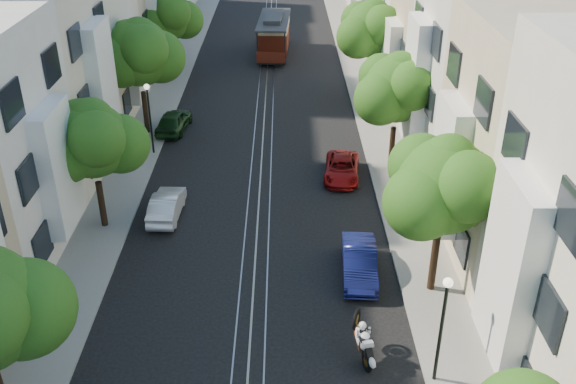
{
  "coord_description": "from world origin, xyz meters",
  "views": [
    {
      "loc": [
        1.24,
        -11.89,
        16.04
      ],
      "look_at": [
        1.45,
        13.34,
        2.2
      ],
      "focal_mm": 40.0,
      "sensor_mm": 36.0,
      "label": 1
    }
  ],
  "objects_px": {
    "tree_e_d": "(372,31)",
    "lamp_west": "(149,108)",
    "tree_w_d": "(169,17)",
    "parked_car_e_mid": "(359,262)",
    "lamp_east": "(443,315)",
    "sportbike_rider": "(363,339)",
    "tree_e_b": "(445,188)",
    "tree_e_c": "(398,90)",
    "parked_car_e_far": "(342,168)",
    "parked_car_w_mid": "(167,205)",
    "cable_car": "(274,33)",
    "tree_w_b": "(93,142)",
    "parked_car_w_far": "(174,121)",
    "tree_w_c": "(140,54)"
  },
  "relations": [
    {
      "from": "tree_w_c",
      "to": "parked_car_e_mid",
      "type": "bearing_deg",
      "value": -52.28
    },
    {
      "from": "tree_w_c",
      "to": "lamp_east",
      "type": "distance_m",
      "value": 25.01
    },
    {
      "from": "parked_car_w_mid",
      "to": "parked_car_w_far",
      "type": "distance_m",
      "value": 10.54
    },
    {
      "from": "tree_w_c",
      "to": "parked_car_e_mid",
      "type": "xyz_separation_m",
      "value": [
        11.54,
        -14.92,
        -4.42
      ]
    },
    {
      "from": "tree_e_c",
      "to": "cable_car",
      "type": "xyz_separation_m",
      "value": [
        -6.76,
        22.02,
        -2.79
      ]
    },
    {
      "from": "lamp_east",
      "to": "parked_car_e_mid",
      "type": "relative_size",
      "value": 1.05
    },
    {
      "from": "tree_w_b",
      "to": "parked_car_e_mid",
      "type": "height_order",
      "value": "tree_w_b"
    },
    {
      "from": "tree_w_b",
      "to": "tree_w_d",
      "type": "relative_size",
      "value": 0.96
    },
    {
      "from": "tree_e_c",
      "to": "tree_w_d",
      "type": "relative_size",
      "value": 1.0
    },
    {
      "from": "tree_w_d",
      "to": "parked_car_e_mid",
      "type": "height_order",
      "value": "tree_w_d"
    },
    {
      "from": "tree_e_c",
      "to": "tree_e_d",
      "type": "bearing_deg",
      "value": 90.0
    },
    {
      "from": "tree_w_d",
      "to": "sportbike_rider",
      "type": "distance_m",
      "value": 33.05
    },
    {
      "from": "lamp_east",
      "to": "cable_car",
      "type": "xyz_separation_m",
      "value": [
        -5.8,
        37.99,
        -1.04
      ]
    },
    {
      "from": "tree_e_b",
      "to": "tree_w_b",
      "type": "height_order",
      "value": "tree_e_b"
    },
    {
      "from": "parked_car_e_far",
      "to": "parked_car_w_far",
      "type": "height_order",
      "value": "parked_car_w_far"
    },
    {
      "from": "parked_car_w_mid",
      "to": "parked_car_e_mid",
      "type": "bearing_deg",
      "value": 153.09
    },
    {
      "from": "tree_w_d",
      "to": "parked_car_w_far",
      "type": "height_order",
      "value": "tree_w_d"
    },
    {
      "from": "parked_car_w_far",
      "to": "tree_e_c",
      "type": "bearing_deg",
      "value": 164.23
    },
    {
      "from": "lamp_east",
      "to": "parked_car_e_far",
      "type": "relative_size",
      "value": 1.06
    },
    {
      "from": "tree_e_c",
      "to": "tree_w_c",
      "type": "relative_size",
      "value": 0.92
    },
    {
      "from": "lamp_west",
      "to": "parked_car_e_mid",
      "type": "xyz_separation_m",
      "value": [
        10.7,
        -11.94,
        -2.2
      ]
    },
    {
      "from": "parked_car_e_mid",
      "to": "lamp_east",
      "type": "bearing_deg",
      "value": -69.34
    },
    {
      "from": "lamp_west",
      "to": "cable_car",
      "type": "relative_size",
      "value": 0.52
    },
    {
      "from": "parked_car_w_far",
      "to": "parked_car_e_mid",
      "type": "bearing_deg",
      "value": 130.32
    },
    {
      "from": "sportbike_rider",
      "to": "tree_w_c",
      "type": "bearing_deg",
      "value": 106.05
    },
    {
      "from": "parked_car_w_mid",
      "to": "tree_e_d",
      "type": "bearing_deg",
      "value": -123.77
    },
    {
      "from": "parked_car_e_mid",
      "to": "parked_car_e_far",
      "type": "distance_m",
      "value": 8.93
    },
    {
      "from": "lamp_east",
      "to": "parked_car_w_far",
      "type": "relative_size",
      "value": 1.05
    },
    {
      "from": "cable_car",
      "to": "parked_car_e_mid",
      "type": "relative_size",
      "value": 2.04
    },
    {
      "from": "tree_e_b",
      "to": "lamp_west",
      "type": "bearing_deg",
      "value": 136.15
    },
    {
      "from": "tree_w_d",
      "to": "lamp_east",
      "type": "height_order",
      "value": "tree_w_d"
    },
    {
      "from": "parked_car_w_mid",
      "to": "tree_w_c",
      "type": "bearing_deg",
      "value": -72.34
    },
    {
      "from": "tree_e_d",
      "to": "tree_w_b",
      "type": "bearing_deg",
      "value": -130.27
    },
    {
      "from": "tree_e_b",
      "to": "lamp_east",
      "type": "height_order",
      "value": "tree_e_b"
    },
    {
      "from": "tree_e_b",
      "to": "tree_e_c",
      "type": "distance_m",
      "value": 11.0
    },
    {
      "from": "parked_car_e_far",
      "to": "parked_car_w_mid",
      "type": "height_order",
      "value": "parked_car_w_mid"
    },
    {
      "from": "tree_e_d",
      "to": "lamp_west",
      "type": "bearing_deg",
      "value": -146.5
    },
    {
      "from": "lamp_east",
      "to": "parked_car_w_mid",
      "type": "bearing_deg",
      "value": 134.25
    },
    {
      "from": "tree_e_c",
      "to": "parked_car_e_far",
      "type": "xyz_separation_m",
      "value": [
        -2.86,
        -0.99,
        -4.05
      ]
    },
    {
      "from": "tree_e_c",
      "to": "tree_e_d",
      "type": "height_order",
      "value": "tree_e_d"
    },
    {
      "from": "tree_e_b",
      "to": "cable_car",
      "type": "height_order",
      "value": "tree_e_b"
    },
    {
      "from": "tree_w_b",
      "to": "lamp_west",
      "type": "height_order",
      "value": "tree_w_b"
    },
    {
      "from": "tree_e_d",
      "to": "parked_car_e_mid",
      "type": "xyz_separation_m",
      "value": [
        -2.86,
        -20.92,
        -4.22
      ]
    },
    {
      "from": "parked_car_w_mid",
      "to": "lamp_east",
      "type": "bearing_deg",
      "value": 136.58
    },
    {
      "from": "tree_w_d",
      "to": "lamp_east",
      "type": "bearing_deg",
      "value": -67.2
    },
    {
      "from": "tree_w_b",
      "to": "cable_car",
      "type": "distance_m",
      "value": 29.15
    },
    {
      "from": "tree_w_c",
      "to": "lamp_east",
      "type": "bearing_deg",
      "value": -57.35
    },
    {
      "from": "tree_w_c",
      "to": "parked_car_e_far",
      "type": "relative_size",
      "value": 1.81
    },
    {
      "from": "parked_car_e_mid",
      "to": "tree_e_b",
      "type": "bearing_deg",
      "value": -17.47
    },
    {
      "from": "parked_car_e_mid",
      "to": "parked_car_e_far",
      "type": "height_order",
      "value": "parked_car_e_mid"
    }
  ]
}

